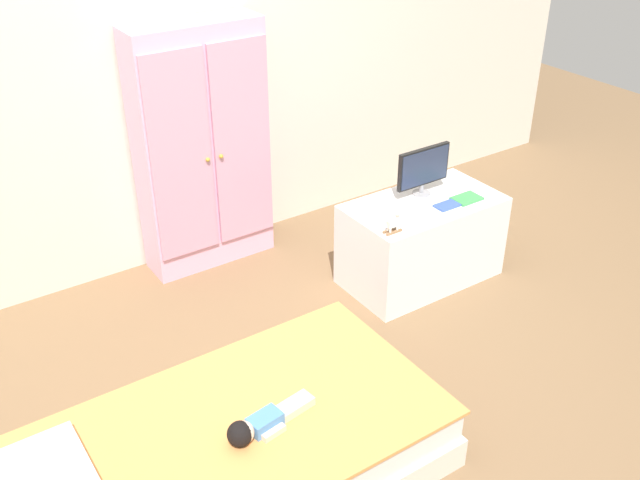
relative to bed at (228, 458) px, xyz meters
name	(u,v)px	position (x,y,z in m)	size (l,w,h in m)	color
ground_plane	(302,410)	(0.47, 0.20, -0.16)	(10.00, 10.00, 0.02)	brown
back_wall	(132,32)	(0.47, 1.77, 1.20)	(6.40, 0.05, 2.70)	silver
bed	(228,458)	(0.00, 0.00, 0.00)	(1.69, 0.90, 0.30)	silver
doll	(256,426)	(0.09, -0.08, 0.19)	(0.39, 0.15, 0.10)	#4C84C6
wardrobe	(203,149)	(0.72, 1.60, 0.56)	(0.73, 0.29, 1.40)	#EFADCC
tv_stand	(421,241)	(1.61, 0.73, 0.10)	(0.86, 0.48, 0.49)	white
tv_monitor	(424,168)	(1.66, 0.81, 0.50)	(0.34, 0.10, 0.27)	#99999E
rocking_horse_toy	(394,222)	(1.26, 0.57, 0.40)	(0.10, 0.04, 0.12)	#8E6642
book_blue	(447,206)	(1.67, 0.62, 0.35)	(0.13, 0.08, 0.01)	blue
book_green	(467,199)	(1.82, 0.62, 0.35)	(0.16, 0.11, 0.01)	#429E51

